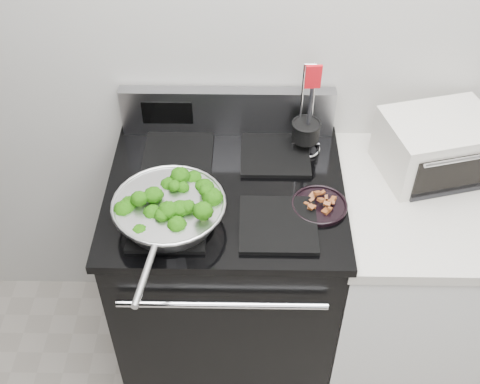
{
  "coord_description": "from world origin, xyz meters",
  "views": [
    {
      "loc": [
        -0.23,
        -0.04,
        2.31
      ],
      "look_at": [
        -0.25,
        1.36,
        0.98
      ],
      "focal_mm": 45.0,
      "sensor_mm": 36.0,
      "label": 1
    }
  ],
  "objects_px": {
    "skillet": "(169,211)",
    "bacon_plate": "(320,203)",
    "gas_range": "(227,275)",
    "toaster_oven": "(437,146)",
    "utensil_holder": "(305,135)"
  },
  "relations": [
    {
      "from": "utensil_holder",
      "to": "gas_range",
      "type": "bearing_deg",
      "value": -147.56
    },
    {
      "from": "skillet",
      "to": "gas_range",
      "type": "bearing_deg",
      "value": 52.71
    },
    {
      "from": "gas_range",
      "to": "utensil_holder",
      "type": "bearing_deg",
      "value": 36.26
    },
    {
      "from": "skillet",
      "to": "bacon_plate",
      "type": "xyz_separation_m",
      "value": [
        0.47,
        0.08,
        -0.04
      ]
    },
    {
      "from": "gas_range",
      "to": "bacon_plate",
      "type": "xyz_separation_m",
      "value": [
        0.3,
        -0.09,
        0.48
      ]
    },
    {
      "from": "gas_range",
      "to": "skillet",
      "type": "relative_size",
      "value": 2.04
    },
    {
      "from": "gas_range",
      "to": "toaster_oven",
      "type": "xyz_separation_m",
      "value": [
        0.71,
        0.14,
        0.54
      ]
    },
    {
      "from": "gas_range",
      "to": "toaster_oven",
      "type": "height_order",
      "value": "gas_range"
    },
    {
      "from": "gas_range",
      "to": "utensil_holder",
      "type": "relative_size",
      "value": 3.21
    },
    {
      "from": "utensil_holder",
      "to": "bacon_plate",
      "type": "bearing_deg",
      "value": -87.82
    },
    {
      "from": "bacon_plate",
      "to": "utensil_holder",
      "type": "distance_m",
      "value": 0.29
    },
    {
      "from": "skillet",
      "to": "toaster_oven",
      "type": "height_order",
      "value": "toaster_oven"
    },
    {
      "from": "skillet",
      "to": "utensil_holder",
      "type": "height_order",
      "value": "utensil_holder"
    },
    {
      "from": "gas_range",
      "to": "toaster_oven",
      "type": "distance_m",
      "value": 0.9
    },
    {
      "from": "utensil_holder",
      "to": "toaster_oven",
      "type": "distance_m",
      "value": 0.44
    }
  ]
}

